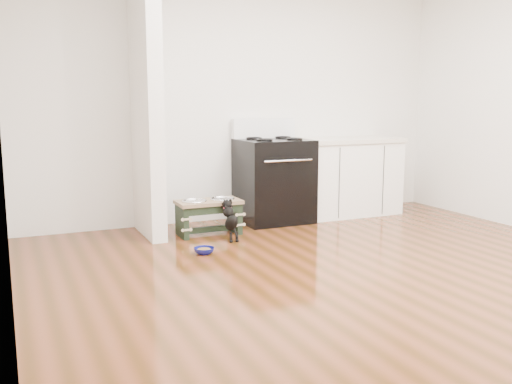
% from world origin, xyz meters
% --- Properties ---
extents(ground, '(5.00, 5.00, 0.00)m').
position_xyz_m(ground, '(0.00, 0.00, 0.00)').
color(ground, '#41230B').
rests_on(ground, ground).
extents(room_shell, '(5.00, 5.00, 5.00)m').
position_xyz_m(room_shell, '(0.00, 0.00, 1.62)').
color(room_shell, silver).
rests_on(room_shell, ground).
extents(partition_wall, '(0.15, 0.80, 2.70)m').
position_xyz_m(partition_wall, '(-1.18, 2.10, 1.35)').
color(partition_wall, silver).
rests_on(partition_wall, ground).
extents(oven_range, '(0.76, 0.69, 1.14)m').
position_xyz_m(oven_range, '(0.25, 2.16, 0.48)').
color(oven_range, black).
rests_on(oven_range, ground).
extents(cabinet_run, '(1.24, 0.64, 0.91)m').
position_xyz_m(cabinet_run, '(1.23, 2.18, 0.45)').
color(cabinet_run, white).
rests_on(cabinet_run, ground).
extents(dog_feeder, '(0.64, 0.34, 0.37)m').
position_xyz_m(dog_feeder, '(-0.63, 1.85, 0.25)').
color(dog_feeder, black).
rests_on(dog_feeder, ground).
extents(puppy, '(0.11, 0.33, 0.39)m').
position_xyz_m(puppy, '(-0.51, 1.55, 0.22)').
color(puppy, black).
rests_on(puppy, ground).
extents(floor_bowl, '(0.22, 0.22, 0.06)m').
position_xyz_m(floor_bowl, '(-0.91, 1.18, 0.03)').
color(floor_bowl, '#0D105B').
rests_on(floor_bowl, ground).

